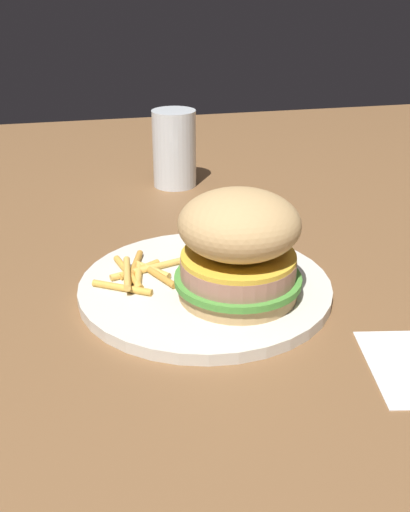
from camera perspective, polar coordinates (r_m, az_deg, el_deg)
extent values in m
plane|color=brown|center=(0.65, -1.14, -2.71)|extent=(1.60, 1.60, 0.00)
cylinder|color=silver|center=(0.63, 0.00, -2.95)|extent=(0.26, 0.26, 0.01)
cylinder|color=tan|center=(0.60, 3.06, -3.02)|extent=(0.12, 0.12, 0.01)
cylinder|color=#4C9338|center=(0.60, 3.09, -2.12)|extent=(0.12, 0.12, 0.01)
cylinder|color=tan|center=(0.59, 3.11, -1.05)|extent=(0.11, 0.11, 0.02)
cylinder|color=yellow|center=(0.59, 3.14, -0.04)|extent=(0.11, 0.11, 0.00)
ellipsoid|color=tan|center=(0.57, 3.22, 3.01)|extent=(0.12, 0.12, 0.06)
cylinder|color=#E5B251|center=(0.64, -6.28, -1.95)|extent=(0.06, 0.02, 0.01)
cylinder|color=#E5B251|center=(0.65, -4.90, -1.31)|extent=(0.04, 0.03, 0.01)
cylinder|color=gold|center=(0.65, -7.19, -1.55)|extent=(0.08, 0.02, 0.01)
cylinder|color=gold|center=(0.62, -7.74, -2.95)|extent=(0.04, 0.06, 0.01)
cylinder|color=gold|center=(0.65, -6.66, -1.21)|extent=(0.08, 0.03, 0.01)
cylinder|color=#E5B251|center=(0.65, -5.45, -1.21)|extent=(0.03, 0.08, 0.01)
cylinder|color=gold|center=(0.63, -4.05, -2.01)|extent=(0.04, 0.03, 0.01)
cylinder|color=#E5B251|center=(0.63, -7.31, -1.50)|extent=(0.07, 0.01, 0.01)
cylinder|color=gold|center=(0.65, -6.14, -1.25)|extent=(0.03, 0.05, 0.01)
cylinder|color=silver|center=(0.94, -2.88, 9.98)|extent=(0.07, 0.07, 0.11)
cylinder|color=orange|center=(0.94, -2.85, 8.49)|extent=(0.06, 0.06, 0.06)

